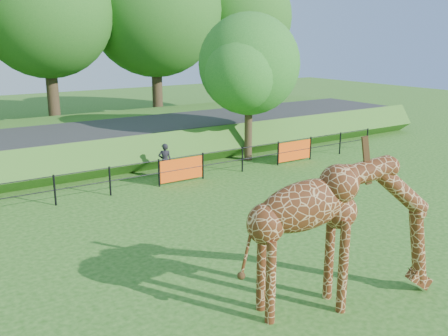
# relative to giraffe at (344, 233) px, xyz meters

# --- Properties ---
(ground) EXTENTS (90.00, 90.00, 0.00)m
(ground) POSITION_rel_giraffe_xyz_m (-1.26, 2.14, -1.65)
(ground) COLOR #205415
(ground) RESTS_ON ground
(giraffe) EXTENTS (4.65, 2.20, 3.29)m
(giraffe) POSITION_rel_giraffe_xyz_m (0.00, 0.00, 0.00)
(giraffe) COLOR #522610
(giraffe) RESTS_ON ground
(perimeter_fence) EXTENTS (28.07, 0.10, 1.10)m
(perimeter_fence) POSITION_rel_giraffe_xyz_m (-1.26, 10.14, -1.10)
(perimeter_fence) COLOR black
(perimeter_fence) RESTS_ON ground
(embankment) EXTENTS (40.00, 9.00, 1.30)m
(embankment) POSITION_rel_giraffe_xyz_m (-1.26, 17.64, -1.00)
(embankment) COLOR #205415
(embankment) RESTS_ON ground
(road) EXTENTS (40.00, 5.00, 0.12)m
(road) POSITION_rel_giraffe_xyz_m (-1.26, 16.14, -0.29)
(road) COLOR #2A292C
(road) RESTS_ON embankment
(visitor) EXTENTS (0.62, 0.52, 1.46)m
(visitor) POSITION_rel_giraffe_xyz_m (1.50, 11.10, -0.92)
(visitor) COLOR black
(visitor) RESTS_ON ground
(tree_east) EXTENTS (5.40, 4.71, 6.76)m
(tree_east) POSITION_rel_giraffe_xyz_m (6.33, 11.77, 2.63)
(tree_east) COLOR #362818
(tree_east) RESTS_ON ground
(bg_tree_line) EXTENTS (37.30, 8.80, 11.82)m
(bg_tree_line) POSITION_rel_giraffe_xyz_m (0.63, 24.14, 5.55)
(bg_tree_line) COLOR #362818
(bg_tree_line) RESTS_ON ground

